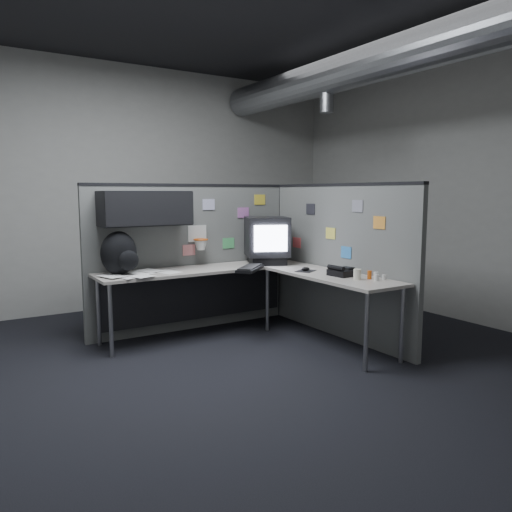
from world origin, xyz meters
TOP-DOWN VIEW (x-y plane):
  - room at (0.56, 0.00)m, footprint 5.62×5.62m
  - partition_back at (-0.25, 1.23)m, footprint 2.44×0.42m
  - partition_right at (1.10, 0.22)m, footprint 0.07×2.23m
  - desk at (0.15, 0.70)m, footprint 2.31×2.11m
  - monitor at (0.66, 0.92)m, footprint 0.61×0.61m
  - keyboard at (0.24, 0.60)m, footprint 0.48×0.46m
  - mouse at (0.69, 0.24)m, footprint 0.25×0.23m
  - phone at (0.81, -0.18)m, footprint 0.22×0.24m
  - bottles at (0.93, -0.51)m, footprint 0.13×0.15m
  - cup at (0.79, -0.42)m, footprint 0.09×0.09m
  - papers at (-0.83, 0.93)m, footprint 0.83×0.60m
  - backpack at (-1.00, 1.00)m, footprint 0.36×0.33m

SIDE VIEW (x-z plane):
  - desk at x=0.15m, z-range 0.25..0.98m
  - papers at x=-0.83m, z-range 0.73..0.75m
  - mouse at x=0.69m, z-range 0.72..0.77m
  - keyboard at x=0.24m, z-range 0.73..0.77m
  - bottles at x=0.93m, z-range 0.72..0.80m
  - phone at x=0.81m, z-range 0.72..0.82m
  - cup at x=0.79m, z-range 0.73..0.83m
  - partition_right at x=1.10m, z-range 0.00..1.63m
  - backpack at x=-1.00m, z-range 0.72..1.16m
  - partition_back at x=-0.25m, z-range 0.18..1.81m
  - monitor at x=0.66m, z-range 0.74..1.27m
  - room at x=0.56m, z-range 0.49..3.71m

